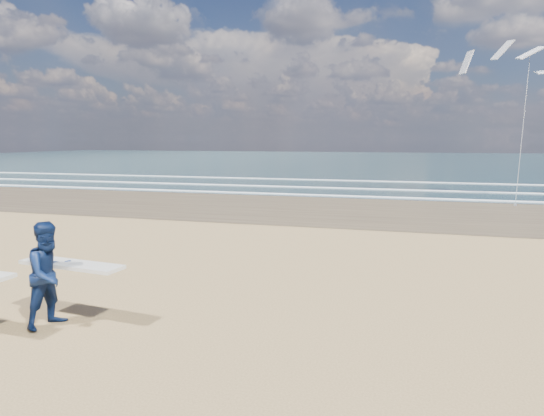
% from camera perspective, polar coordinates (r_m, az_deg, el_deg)
% --- Properties ---
extents(ocean, '(220.00, 100.00, 0.02)m').
position_cam_1_polar(ocean, '(80.01, 25.51, 4.85)').
color(ocean, '#193138').
rests_on(ocean, ground).
extents(surfer_far, '(2.24, 1.30, 2.01)m').
position_cam_1_polar(surfer_far, '(10.13, -24.52, -7.03)').
color(surfer_far, '#0B1B42').
rests_on(surfer_far, ground).
extents(kite_1, '(6.87, 4.86, 9.80)m').
position_cam_1_polar(kite_1, '(31.47, 27.70, 11.36)').
color(kite_1, slate).
rests_on(kite_1, ground).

